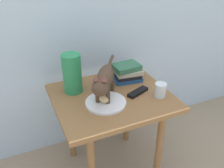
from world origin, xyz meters
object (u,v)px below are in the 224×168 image
side_table (112,108)px  tv_remote (138,92)px  cat (104,79)px  green_vase (72,73)px  plate (106,103)px  book_stack (127,73)px  candle_jar (160,91)px  bread_roll (104,98)px

side_table → tv_remote: 0.19m
cat → green_vase: 0.22m
tv_remote → green_vase: bearing=130.4°
plate → book_stack: book_stack is taller
plate → book_stack: (0.24, 0.20, 0.05)m
green_vase → candle_jar: (0.46, -0.27, -0.09)m
plate → tv_remote: (0.22, 0.02, 0.00)m
side_table → candle_jar: candle_jar is taller
cat → plate: bearing=-103.9°
cat → green_vase: (-0.14, 0.16, -0.01)m
bread_roll → candle_jar: 0.34m
cat → tv_remote: bearing=-6.5°
green_vase → candle_jar: bearing=-30.2°
plate → cat: cat is taller
side_table → bread_roll: bread_roll is taller
bread_roll → book_stack: book_stack is taller
book_stack → green_vase: 0.37m
bread_roll → tv_remote: (0.23, 0.02, -0.03)m
side_table → tv_remote: bearing=-15.6°
side_table → cat: size_ratio=1.67×
bread_roll → green_vase: (-0.12, 0.21, 0.08)m
cat → green_vase: green_vase is taller
green_vase → plate: bearing=-58.1°
cat → book_stack: (0.23, 0.15, -0.07)m
cat → bread_roll: bearing=-114.8°
green_vase → book_stack: bearing=-1.9°
book_stack → green_vase: green_vase is taller
green_vase → tv_remote: size_ratio=1.64×
book_stack → tv_remote: (-0.02, -0.18, -0.05)m
book_stack → side_table: bearing=-142.1°
plate → cat: bearing=76.1°
cat → green_vase: bearing=130.9°
bread_roll → book_stack: (0.25, 0.19, 0.02)m
book_stack → candle_jar: (0.09, -0.25, -0.02)m
plate → green_vase: bearing=121.9°
plate → cat: (0.01, 0.05, 0.13)m
bread_roll → green_vase: bearing=120.7°
book_stack → candle_jar: bearing=-70.3°
book_stack → candle_jar: 0.27m
bread_roll → tv_remote: bread_roll is taller
side_table → plate: size_ratio=2.95×
side_table → cat: 0.24m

